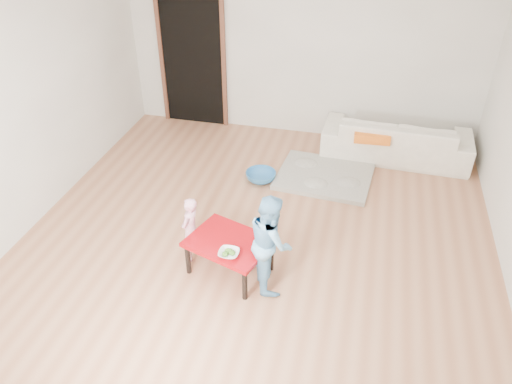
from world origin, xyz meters
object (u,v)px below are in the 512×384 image
at_px(red_table, 230,256).
at_px(bowl, 229,253).
at_px(sofa, 396,138).
at_px(child_pink, 190,229).
at_px(child_blue, 271,242).
at_px(basin, 261,176).

distance_m(red_table, bowl, 0.30).
bearing_deg(sofa, child_pink, 55.11).
distance_m(red_table, child_pink, 0.48).
bearing_deg(sofa, child_blue, 70.05).
height_order(sofa, child_pink, child_pink).
relative_size(child_pink, basin, 1.87).
bearing_deg(sofa, bowl, 65.18).
xyz_separation_m(bowl, basin, (-0.14, 1.91, -0.35)).
relative_size(red_table, child_blue, 0.77).
distance_m(sofa, child_blue, 3.03).
height_order(bowl, child_blue, child_blue).
height_order(sofa, red_table, sofa).
distance_m(sofa, basin, 1.95).
xyz_separation_m(bowl, child_blue, (0.36, 0.15, 0.09)).
height_order(child_pink, child_blue, child_blue).
distance_m(child_pink, child_blue, 0.88).
bearing_deg(red_table, child_pink, 166.16).
relative_size(child_blue, basin, 2.58).
distance_m(bowl, child_blue, 0.40).
height_order(bowl, basin, bowl).
bearing_deg(red_table, sofa, 60.42).
distance_m(red_table, child_blue, 0.52).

